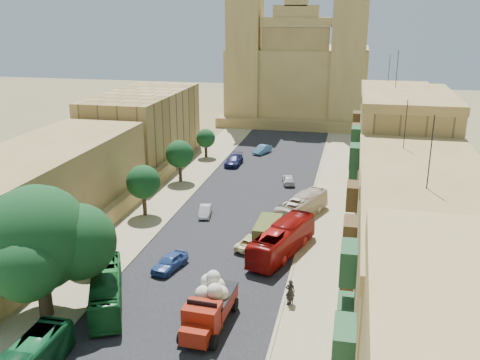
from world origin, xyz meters
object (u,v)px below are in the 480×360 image
at_px(bus_red_east, 282,240).
at_px(street_tree_d, 206,139).
at_px(bus_green_north, 106,289).
at_px(street_tree_c, 180,154).
at_px(street_tree_a, 89,228).
at_px(car_white_b, 288,179).
at_px(car_blue_b, 262,149).
at_px(pedestrian_c, 290,295).
at_px(red_truck, 209,305).
at_px(car_white_a, 205,211).
at_px(pedestrian_a, 290,292).
at_px(car_dkblue, 234,160).
at_px(car_cream, 251,242).
at_px(bus_cream_east, 302,207).
at_px(church, 298,72).
at_px(car_blue_a, 170,262).
at_px(ficus_tree, 39,242).
at_px(olive_pickup, 268,232).
at_px(street_tree_b, 143,182).

bearing_deg(bus_red_east, street_tree_d, -45.91).
bearing_deg(bus_green_north, bus_red_east, 20.11).
bearing_deg(street_tree_c, bus_red_east, -49.50).
bearing_deg(street_tree_a, car_white_b, 62.28).
height_order(street_tree_a, car_blue_b, street_tree_a).
distance_m(bus_green_north, pedestrian_c, 13.65).
bearing_deg(car_blue_b, red_truck, -63.91).
height_order(car_white_a, pedestrian_a, pedestrian_a).
height_order(street_tree_a, bus_green_north, street_tree_a).
bearing_deg(car_dkblue, street_tree_d, 148.60).
bearing_deg(car_cream, car_white_b, -78.45).
distance_m(street_tree_d, bus_cream_east, 26.93).
distance_m(car_white_a, car_blue_b, 26.87).
bearing_deg(bus_green_north, church, 60.84).
bearing_deg(car_blue_a, car_dkblue, 107.49).
bearing_deg(car_cream, church, -73.17).
xyz_separation_m(bus_red_east, car_blue_b, (-7.92, 34.39, -0.76)).
distance_m(ficus_tree, car_blue_a, 11.80).
bearing_deg(car_white_a, car_blue_b, 77.16).
height_order(street_tree_d, red_truck, street_tree_d).
xyz_separation_m(olive_pickup, car_white_b, (-0.35, 17.91, -0.37)).
bearing_deg(pedestrian_a, bus_green_north, 7.74).
bearing_deg(bus_cream_east, ficus_tree, 76.00).
xyz_separation_m(car_blue_a, car_dkblue, (-1.84, 32.17, 0.01)).
xyz_separation_m(ficus_tree, street_tree_b, (-0.59, 19.99, -2.05)).
bearing_deg(bus_cream_east, car_dkblue, -36.51).
xyz_separation_m(street_tree_d, car_blue_b, (7.79, 3.99, -2.23)).
distance_m(church, street_tree_b, 55.82).
bearing_deg(car_blue_a, bus_red_east, 43.42).
relative_size(bus_red_east, car_blue_a, 2.49).
bearing_deg(car_white_b, bus_red_east, 83.24).
relative_size(street_tree_c, street_tree_d, 1.26).
distance_m(street_tree_b, bus_red_east, 17.13).
relative_size(bus_green_north, car_cream, 2.27).
relative_size(street_tree_a, car_white_b, 1.43).
distance_m(street_tree_a, street_tree_b, 12.00).
bearing_deg(church, street_tree_b, -100.38).
height_order(ficus_tree, red_truck, ficus_tree).
height_order(ficus_tree, street_tree_d, ficus_tree).
relative_size(ficus_tree, street_tree_c, 1.81).
distance_m(red_truck, car_dkblue, 40.42).
height_order(street_tree_a, car_blue_a, street_tree_a).
bearing_deg(bus_green_north, car_dkblue, 64.21).
relative_size(red_truck, pedestrian_c, 3.92).
bearing_deg(red_truck, street_tree_d, 106.12).
distance_m(street_tree_a, olive_pickup, 16.33).
distance_m(street_tree_a, car_dkblue, 33.29).
distance_m(street_tree_d, bus_green_north, 42.05).
xyz_separation_m(bus_red_east, pedestrian_a, (1.78, -8.29, -0.41)).
bearing_deg(bus_red_east, car_white_a, -22.20).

